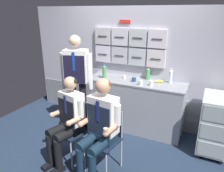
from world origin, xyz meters
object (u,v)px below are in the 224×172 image
Objects in this scene: folding_chair_right at (107,132)px; coffee_cup_white at (151,83)px; service_trolley at (214,123)px; crew_member_standing at (77,77)px; crew_member_left at (67,117)px; folding_chair_left at (77,123)px; snack_banana at (159,81)px; crew_member_right at (100,124)px; water_bottle_clear at (104,72)px.

coffee_cup_white is (0.30, 1.01, 0.43)m from folding_chair_right.
crew_member_standing reaches higher than service_trolley.
crew_member_left reaches higher than coffee_cup_white.
folding_chair_right is 1.17m from crew_member_standing.
snack_banana is at bearing 53.72° from folding_chair_left.
snack_banana reaches higher than service_trolley.
crew_member_right is at bearing -139.39° from service_trolley.
water_bottle_clear is at bearing 56.10° from crew_member_standing.
service_trolley is 2.16m from crew_member_left.
water_bottle_clear is (-0.03, 1.17, 0.35)m from crew_member_left.
crew_member_right is at bearing -3.17° from crew_member_left.
folding_chair_left is 3.26× the size of water_bottle_clear.
folding_chair_right is at bearing -106.69° from coffee_cup_white.
service_trolley is 0.72× the size of crew_member_left.
service_trolley is at bearing 40.61° from crew_member_right.
snack_banana is at bearing 70.12° from coffee_cup_white.
crew_member_standing is 0.52m from water_bottle_clear.
crew_member_standing is at bearing -170.38° from service_trolley.
coffee_cup_white is at bearing 18.83° from crew_member_standing.
service_trolley is 10.37× the size of coffee_cup_white.
crew_member_left is at bearing -126.56° from coffee_cup_white.
service_trolley is 1.05× the size of folding_chair_right.
crew_member_standing reaches higher than water_bottle_clear.
coffee_cup_white reaches higher than snack_banana.
water_bottle_clear is (-0.07, 1.02, 0.51)m from folding_chair_left.
coffee_cup_white is at bearing 73.31° from folding_chair_right.
folding_chair_left is 0.85m from crew_member_standing.
water_bottle_clear is 0.98m from snack_banana.
crew_member_left reaches higher than snack_banana.
snack_banana is (0.08, 0.22, -0.03)m from coffee_cup_white.
crew_member_right reaches higher than service_trolley.
coffee_cup_white is (0.33, 1.17, 0.24)m from crew_member_right.
coffee_cup_white reaches higher than folding_chair_right.
service_trolley is 1.96m from water_bottle_clear.
service_trolley is 0.69× the size of crew_member_right.
service_trolley is at bearing 36.94° from folding_chair_right.
folding_chair_right is (0.50, -0.03, 0.00)m from folding_chair_left.
coffee_cup_white is (0.84, 1.14, 0.27)m from crew_member_left.
crew_member_left is 1.46× the size of folding_chair_right.
crew_member_left reaches higher than folding_chair_right.
water_bottle_clear is 3.02× the size of coffee_cup_white.
service_trolley is at bearing 27.83° from folding_chair_left.
crew_member_standing is at bearing -153.70° from snack_banana.
crew_member_left is at bearing -149.00° from service_trolley.
crew_member_standing is 6.50× the size of water_bottle_clear.
folding_chair_left is at bearing -85.85° from water_bottle_clear.
folding_chair_right is at bearing -107.27° from snack_banana.
crew_member_standing is (-0.37, 0.58, 0.49)m from folding_chair_left.
water_bottle_clear reaches higher than snack_banana.
service_trolley is 1.11m from coffee_cup_white.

